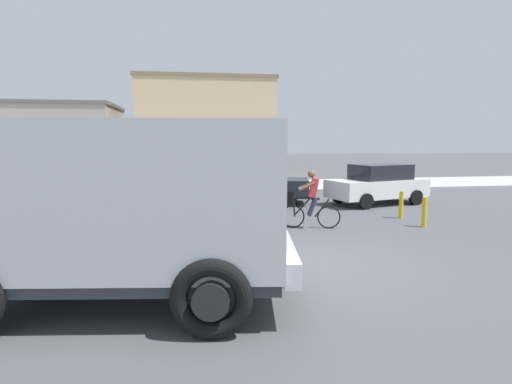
# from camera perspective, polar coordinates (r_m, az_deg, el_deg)

# --- Properties ---
(ground_plane) EXTENTS (120.00, 120.00, 0.00)m
(ground_plane) POSITION_cam_1_polar(r_m,az_deg,el_deg) (9.45, 6.36, -9.07)
(ground_plane) COLOR #4C4C51
(sidewalk_far) EXTENTS (80.00, 5.00, 0.16)m
(sidewalk_far) POSITION_cam_1_polar(r_m,az_deg,el_deg) (22.55, -2.96, 0.72)
(sidewalk_far) COLOR #ADADA8
(sidewalk_far) RESTS_ON ground
(truck_foreground) EXTENTS (5.71, 3.38, 2.90)m
(truck_foreground) POSITION_cam_1_polar(r_m,az_deg,el_deg) (7.02, -18.24, -1.15)
(truck_foreground) COLOR #B2B7BC
(truck_foreground) RESTS_ON ground
(cyclist) EXTENTS (1.69, 0.60, 1.72)m
(cyclist) POSITION_cam_1_polar(r_m,az_deg,el_deg) (12.57, 7.46, -0.97)
(cyclist) COLOR black
(cyclist) RESTS_ON ground
(traffic_light_pole) EXTENTS (0.24, 0.43, 3.20)m
(traffic_light_pole) POSITION_cam_1_polar(r_m,az_deg,el_deg) (12.79, -2.23, 4.65)
(traffic_light_pole) COLOR red
(traffic_light_pole) RESTS_ON ground
(car_red_near) EXTENTS (4.32, 2.80, 1.60)m
(car_red_near) POSITION_cam_1_polar(r_m,az_deg,el_deg) (17.21, -13.49, 0.95)
(car_red_near) COLOR #234C9E
(car_red_near) RESTS_ON ground
(car_white_mid) EXTENTS (4.31, 2.71, 1.60)m
(car_white_mid) POSITION_cam_1_polar(r_m,az_deg,el_deg) (17.75, 16.03, 1.06)
(car_white_mid) COLOR white
(car_white_mid) RESTS_ON ground
(car_far_side) EXTENTS (4.28, 2.58, 1.60)m
(car_far_side) POSITION_cam_1_polar(r_m,az_deg,el_deg) (17.27, 0.23, 1.17)
(car_far_side) COLOR #1E2328
(car_far_side) RESTS_ON ground
(pedestrian_near_kerb) EXTENTS (0.34, 0.22, 1.62)m
(pedestrian_near_kerb) POSITION_cam_1_polar(r_m,az_deg,el_deg) (17.62, -16.74, 1.09)
(pedestrian_near_kerb) COLOR #2D334C
(pedestrian_near_kerb) RESTS_ON ground
(bollard_near) EXTENTS (0.14, 0.14, 0.90)m
(bollard_near) POSITION_cam_1_polar(r_m,az_deg,el_deg) (13.66, 21.63, -2.52)
(bollard_near) COLOR gold
(bollard_near) RESTS_ON ground
(bollard_far) EXTENTS (0.14, 0.14, 0.90)m
(bollard_far) POSITION_cam_1_polar(r_m,az_deg,el_deg) (14.86, 18.87, -1.64)
(bollard_far) COLOR gold
(bollard_far) RESTS_ON ground
(building_corner_left) EXTENTS (8.38, 7.54, 4.79)m
(building_corner_left) POSITION_cam_1_polar(r_m,az_deg,el_deg) (30.95, -25.68, 6.10)
(building_corner_left) COLOR #9E9389
(building_corner_left) RESTS_ON ground
(building_mid_block) EXTENTS (8.80, 6.22, 6.50)m
(building_mid_block) POSITION_cam_1_polar(r_m,az_deg,el_deg) (29.23, -6.84, 8.41)
(building_mid_block) COLOR #D1B284
(building_mid_block) RESTS_ON ground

